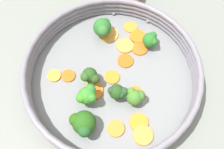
# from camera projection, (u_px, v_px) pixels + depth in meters

# --- Properties ---
(ground_plane) EXTENTS (4.00, 4.00, 0.00)m
(ground_plane) POSITION_uv_depth(u_px,v_px,m) (112.00, 81.00, 0.58)
(ground_plane) COLOR gray
(skillet) EXTENTS (0.36, 0.36, 0.02)m
(skillet) POSITION_uv_depth(u_px,v_px,m) (112.00, 79.00, 0.58)
(skillet) COLOR gray
(skillet) RESTS_ON ground_plane
(skillet_rim_wall) EXTENTS (0.37, 0.37, 0.05)m
(skillet_rim_wall) POSITION_uv_depth(u_px,v_px,m) (112.00, 72.00, 0.55)
(skillet_rim_wall) COLOR gray
(skillet_rim_wall) RESTS_ON skillet
(skillet_rivet_left) EXTENTS (0.01, 0.01, 0.01)m
(skillet_rivet_left) POSITION_uv_depth(u_px,v_px,m) (148.00, 21.00, 0.63)
(skillet_rivet_left) COLOR gray
(skillet_rivet_left) RESTS_ON skillet
(skillet_rivet_right) EXTENTS (0.01, 0.01, 0.01)m
(skillet_rivet_right) POSITION_uv_depth(u_px,v_px,m) (114.00, 14.00, 0.64)
(skillet_rivet_right) COLOR gray
(skillet_rivet_right) RESTS_ON skillet
(carrot_slice_0) EXTENTS (0.04, 0.04, 0.00)m
(carrot_slice_0) POSITION_uv_depth(u_px,v_px,m) (131.00, 27.00, 0.63)
(carrot_slice_0) COLOR orange
(carrot_slice_0) RESTS_ON skillet
(carrot_slice_1) EXTENTS (0.04, 0.04, 0.00)m
(carrot_slice_1) POSITION_uv_depth(u_px,v_px,m) (125.00, 61.00, 0.58)
(carrot_slice_1) COLOR #E95C16
(carrot_slice_1) RESTS_ON skillet
(carrot_slice_2) EXTENTS (0.04, 0.04, 0.00)m
(carrot_slice_2) POSITION_uv_depth(u_px,v_px,m) (139.00, 48.00, 0.60)
(carrot_slice_2) COLOR orange
(carrot_slice_2) RESTS_ON skillet
(carrot_slice_3) EXTENTS (0.04, 0.04, 0.00)m
(carrot_slice_3) POSITION_uv_depth(u_px,v_px,m) (54.00, 76.00, 0.57)
(carrot_slice_3) COLOR #F99B31
(carrot_slice_3) RESTS_ON skillet
(carrot_slice_4) EXTENTS (0.05, 0.05, 0.00)m
(carrot_slice_4) POSITION_uv_depth(u_px,v_px,m) (93.00, 91.00, 0.55)
(carrot_slice_4) COLOR orange
(carrot_slice_4) RESTS_ON skillet
(carrot_slice_5) EXTENTS (0.04, 0.04, 0.00)m
(carrot_slice_5) POSITION_uv_depth(u_px,v_px,m) (68.00, 76.00, 0.57)
(carrot_slice_5) COLOR orange
(carrot_slice_5) RESTS_ON skillet
(carrot_slice_6) EXTENTS (0.04, 0.04, 0.00)m
(carrot_slice_6) POSITION_uv_depth(u_px,v_px,m) (113.00, 78.00, 0.57)
(carrot_slice_6) COLOR orange
(carrot_slice_6) RESTS_ON skillet
(carrot_slice_7) EXTENTS (0.05, 0.05, 0.01)m
(carrot_slice_7) POSITION_uv_depth(u_px,v_px,m) (143.00, 135.00, 0.51)
(carrot_slice_7) COLOR orange
(carrot_slice_7) RESTS_ON skillet
(carrot_slice_8) EXTENTS (0.04, 0.04, 0.00)m
(carrot_slice_8) POSITION_uv_depth(u_px,v_px,m) (116.00, 129.00, 0.51)
(carrot_slice_8) COLOR orange
(carrot_slice_8) RESTS_ON skillet
(carrot_slice_9) EXTENTS (0.04, 0.04, 0.01)m
(carrot_slice_9) POSITION_uv_depth(u_px,v_px,m) (137.00, 123.00, 0.52)
(carrot_slice_9) COLOR orange
(carrot_slice_9) RESTS_ON skillet
(carrot_slice_10) EXTENTS (0.05, 0.05, 0.01)m
(carrot_slice_10) POSITION_uv_depth(u_px,v_px,m) (138.00, 37.00, 0.61)
(carrot_slice_10) COLOR orange
(carrot_slice_10) RESTS_ON skillet
(carrot_slice_11) EXTENTS (0.04, 0.04, 0.00)m
(carrot_slice_11) POSITION_uv_depth(u_px,v_px,m) (136.00, 92.00, 0.55)
(carrot_slice_11) COLOR orange
(carrot_slice_11) RESTS_ON skillet
(carrot_slice_12) EXTENTS (0.06, 0.06, 0.00)m
(carrot_slice_12) POSITION_uv_depth(u_px,v_px,m) (109.00, 35.00, 0.62)
(carrot_slice_12) COLOR gold
(carrot_slice_12) RESTS_ON skillet
(carrot_slice_13) EXTENTS (0.06, 0.06, 0.00)m
(carrot_slice_13) POSITION_uv_depth(u_px,v_px,m) (125.00, 46.00, 0.60)
(carrot_slice_13) COLOR #F98D3E
(carrot_slice_13) RESTS_ON skillet
(broccoli_floret_0) EXTENTS (0.05, 0.05, 0.05)m
(broccoli_floret_0) POSITION_uv_depth(u_px,v_px,m) (83.00, 123.00, 0.49)
(broccoli_floret_0) COLOR #7DAF65
(broccoli_floret_0) RESTS_ON skillet
(broccoli_floret_1) EXTENTS (0.04, 0.03, 0.05)m
(broccoli_floret_1) POSITION_uv_depth(u_px,v_px,m) (90.00, 76.00, 0.54)
(broccoli_floret_1) COLOR #8DB463
(broccoli_floret_1) RESTS_ON skillet
(broccoli_floret_2) EXTENTS (0.04, 0.05, 0.05)m
(broccoli_floret_2) POSITION_uv_depth(u_px,v_px,m) (103.00, 28.00, 0.59)
(broccoli_floret_2) COLOR #7BA75E
(broccoli_floret_2) RESTS_ON skillet
(broccoli_floret_3) EXTENTS (0.04, 0.04, 0.05)m
(broccoli_floret_3) POSITION_uv_depth(u_px,v_px,m) (87.00, 95.00, 0.51)
(broccoli_floret_3) COLOR #7DAA6C
(broccoli_floret_3) RESTS_ON skillet
(broccoli_floret_4) EXTENTS (0.03, 0.03, 0.04)m
(broccoli_floret_4) POSITION_uv_depth(u_px,v_px,m) (117.00, 92.00, 0.53)
(broccoli_floret_4) COLOR #86B15D
(broccoli_floret_4) RESTS_ON skillet
(broccoli_floret_5) EXTENTS (0.04, 0.03, 0.04)m
(broccoli_floret_5) POSITION_uv_depth(u_px,v_px,m) (151.00, 39.00, 0.58)
(broccoli_floret_5) COLOR olive
(broccoli_floret_5) RESTS_ON skillet
(broccoli_floret_6) EXTENTS (0.04, 0.04, 0.04)m
(broccoli_floret_6) POSITION_uv_depth(u_px,v_px,m) (135.00, 97.00, 0.52)
(broccoli_floret_6) COLOR #618950
(broccoli_floret_6) RESTS_ON skillet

